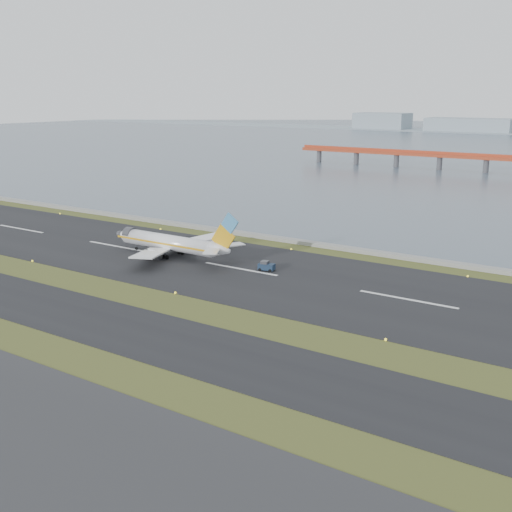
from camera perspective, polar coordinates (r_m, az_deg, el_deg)
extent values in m
plane|color=#364A1A|center=(124.47, -9.46, -4.21)|extent=(1000.00, 1000.00, 0.00)
cube|color=black|center=(116.60, -13.52, -5.67)|extent=(1000.00, 18.00, 0.10)
cube|color=black|center=(146.59, -1.39, -1.17)|extent=(1000.00, 45.00, 0.10)
cube|color=gray|center=(171.03, 4.45, 1.19)|extent=(1000.00, 2.50, 1.00)
cylinder|color=#4C4C51|center=(372.19, 8.91, 8.50)|extent=(2.80, 2.80, 7.00)
cube|color=#8F9FA9|center=(767.60, 11.16, 11.71)|extent=(60.00, 35.00, 18.00)
cube|color=#8F9FA9|center=(734.09, 18.46, 11.00)|extent=(90.00, 35.00, 14.00)
cylinder|color=white|center=(159.10, -7.81, 1.21)|extent=(28.00, 3.80, 3.80)
cone|color=white|center=(169.71, -11.74, 1.86)|extent=(3.20, 3.80, 3.80)
cone|color=white|center=(148.93, -3.16, 0.55)|extent=(5.00, 3.80, 3.80)
cube|color=gold|center=(157.72, -8.27, 1.08)|extent=(31.00, 0.06, 0.45)
cube|color=gold|center=(160.49, -7.35, 1.34)|extent=(31.00, 0.06, 0.45)
cube|color=white|center=(151.74, -9.31, 0.25)|extent=(11.31, 15.89, 1.66)
cube|color=white|center=(164.12, -5.25, 1.44)|extent=(11.31, 15.89, 1.66)
cylinder|color=#3D3E43|center=(154.93, -9.12, 0.09)|extent=(4.20, 2.10, 2.10)
cylinder|color=#3D3E43|center=(163.59, -6.26, 0.94)|extent=(4.20, 2.10, 2.10)
cube|color=gold|center=(147.80, -2.93, 1.60)|extent=(6.80, 0.35, 6.85)
cube|color=#458EC5|center=(145.93, -2.35, 2.93)|extent=(4.85, 0.37, 4.90)
cube|color=white|center=(145.72, -3.97, 0.43)|extent=(5.64, 6.80, 0.22)
cube|color=white|center=(151.60, -2.20, 1.00)|extent=(5.64, 6.80, 0.22)
cylinder|color=black|center=(167.18, -10.59, 0.66)|extent=(0.80, 0.28, 0.80)
cylinder|color=black|center=(156.79, -8.04, -0.10)|extent=(1.00, 0.38, 1.00)
cylinder|color=black|center=(160.85, -6.71, 0.31)|extent=(1.00, 0.38, 1.00)
cube|color=#16263D|center=(144.89, 0.95, -0.95)|extent=(3.94, 2.70, 1.36)
cube|color=#3D3E43|center=(144.82, 0.78, -0.59)|extent=(1.88, 1.97, 0.79)
cylinder|color=black|center=(144.70, 0.36, -1.23)|extent=(0.84, 0.49, 0.79)
cylinder|color=black|center=(146.31, 0.63, -1.05)|extent=(0.84, 0.49, 0.79)
cylinder|color=black|center=(143.80, 1.27, -1.33)|extent=(0.84, 0.49, 0.79)
cylinder|color=black|center=(145.42, 1.53, -1.15)|extent=(0.84, 0.49, 0.79)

